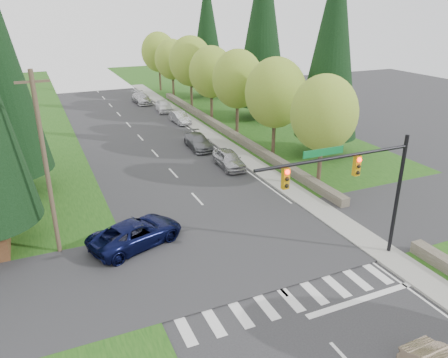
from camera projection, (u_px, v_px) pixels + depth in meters
ground at (332, 344)px, 17.75m from camera, size 120.00×120.00×0.00m
grass_east at (314, 155)px, 39.56m from camera, size 14.00×110.00×0.06m
cross_street at (244, 250)px, 24.52m from camera, size 120.00×8.00×0.10m
sidewalk_east at (244, 157)px, 38.95m from camera, size 1.80×80.00×0.13m
curb_east at (235, 159)px, 38.63m from camera, size 0.20×80.00×0.13m
stone_wall_north at (225, 130)px, 46.25m from camera, size 0.70×40.00×0.70m
traffic_signal at (358, 177)px, 21.33m from camera, size 8.70×0.37×6.80m
utility_pole at (46, 165)px, 22.39m from camera, size 1.60×0.24×10.00m
decid_tree_0 at (324, 113)px, 30.96m from camera, size 4.80×4.80×8.37m
decid_tree_1 at (276, 93)px, 36.85m from camera, size 5.20×5.20×8.80m
decid_tree_2 at (238, 79)px, 42.65m from camera, size 5.00×5.00×8.82m
decid_tree_3 at (211, 72)px, 48.71m from camera, size 5.00×5.00×8.55m
decid_tree_4 at (191, 61)px, 54.52m from camera, size 5.40×5.40×9.18m
decid_tree_5 at (172, 59)px, 60.57m from camera, size 4.80×4.80×8.30m
decid_tree_6 at (159, 52)px, 66.41m from camera, size 5.20×5.20×8.86m
conifer_e_a at (333, 43)px, 36.27m from camera, size 5.44×5.44×17.80m
conifer_e_b at (263, 23)px, 48.12m from camera, size 6.12×6.12×19.80m
conifer_e_c at (207, 30)px, 60.15m from camera, size 5.10×5.10×16.80m
suv_navy at (136, 233)px, 24.75m from camera, size 6.00×4.26×1.52m
parked_car_a at (229, 159)px, 36.50m from camera, size 1.91×4.37×1.47m
parked_car_b at (198, 142)px, 41.30m from camera, size 2.05×4.67×1.34m
parked_car_c at (180, 118)px, 49.95m from camera, size 1.55×3.98×1.29m
parked_car_d at (164, 106)px, 55.34m from camera, size 2.15×4.37×1.43m
parked_car_e at (142, 98)px, 59.76m from camera, size 2.08×4.84×1.39m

